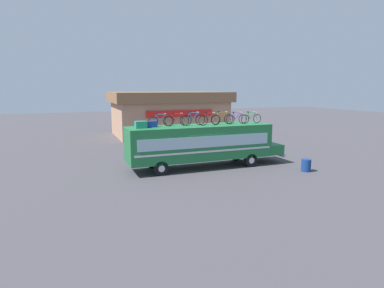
# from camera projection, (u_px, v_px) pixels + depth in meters

# --- Properties ---
(ground_plane) EXTENTS (120.00, 120.00, 0.00)m
(ground_plane) POSITION_uv_depth(u_px,v_px,m) (200.00, 167.00, 22.75)
(ground_plane) COLOR #423F44
(bus) EXTENTS (11.40, 2.53, 2.97)m
(bus) POSITION_uv_depth(u_px,v_px,m) (203.00, 142.00, 22.52)
(bus) COLOR #1E6B38
(bus) RESTS_ON ground
(luggage_bag_1) EXTENTS (0.72, 0.54, 0.45)m
(luggage_bag_1) POSITION_uv_depth(u_px,v_px,m) (141.00, 125.00, 20.66)
(luggage_bag_1) COLOR #1E7F66
(luggage_bag_1) RESTS_ON bus
(luggage_bag_2) EXTENTS (0.67, 0.34, 0.40)m
(luggage_bag_2) POSITION_uv_depth(u_px,v_px,m) (152.00, 124.00, 21.17)
(luggage_bag_2) COLOR #193899
(luggage_bag_2) RESTS_ON bus
(rooftop_bicycle_1) EXTENTS (1.70, 0.44, 0.89)m
(rooftop_bicycle_1) POSITION_uv_depth(u_px,v_px,m) (161.00, 121.00, 21.63)
(rooftop_bicycle_1) COLOR black
(rooftop_bicycle_1) RESTS_ON bus
(rooftop_bicycle_2) EXTENTS (1.75, 0.44, 0.89)m
(rooftop_bicycle_2) POSITION_uv_depth(u_px,v_px,m) (177.00, 120.00, 21.90)
(rooftop_bicycle_2) COLOR black
(rooftop_bicycle_2) RESTS_ON bus
(rooftop_bicycle_3) EXTENTS (1.73, 0.44, 0.95)m
(rooftop_bicycle_3) POSITION_uv_depth(u_px,v_px,m) (193.00, 120.00, 22.19)
(rooftop_bicycle_3) COLOR black
(rooftop_bicycle_3) RESTS_ON bus
(rooftop_bicycle_4) EXTENTS (1.65, 0.44, 0.91)m
(rooftop_bicycle_4) POSITION_uv_depth(u_px,v_px,m) (209.00, 120.00, 22.27)
(rooftop_bicycle_4) COLOR black
(rooftop_bicycle_4) RESTS_ON bus
(rooftop_bicycle_5) EXTENTS (1.73, 0.44, 0.93)m
(rooftop_bicycle_5) POSITION_uv_depth(u_px,v_px,m) (222.00, 119.00, 22.93)
(rooftop_bicycle_5) COLOR black
(rooftop_bicycle_5) RESTS_ON bus
(rooftop_bicycle_6) EXTENTS (1.67, 0.44, 0.88)m
(rooftop_bicycle_6) POSITION_uv_depth(u_px,v_px,m) (236.00, 119.00, 23.12)
(rooftop_bicycle_6) COLOR black
(rooftop_bicycle_6) RESTS_ON bus
(rooftop_bicycle_7) EXTENTS (1.65, 0.44, 0.86)m
(rooftop_bicycle_7) POSITION_uv_depth(u_px,v_px,m) (251.00, 118.00, 23.48)
(rooftop_bicycle_7) COLOR black
(rooftop_bicycle_7) RESTS_ON bus
(roadside_building) EXTENTS (13.31, 8.70, 5.05)m
(roadside_building) POSITION_uv_depth(u_px,v_px,m) (169.00, 113.00, 38.51)
(roadside_building) COLOR tan
(roadside_building) RESTS_ON ground
(trash_bin) EXTENTS (0.62, 0.62, 0.82)m
(trash_bin) POSITION_uv_depth(u_px,v_px,m) (306.00, 165.00, 21.63)
(trash_bin) COLOR navy
(trash_bin) RESTS_ON ground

